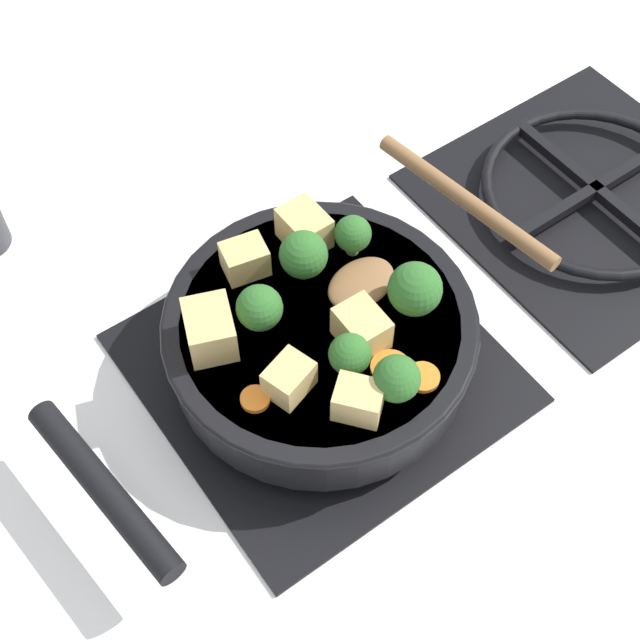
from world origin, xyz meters
name	(u,v)px	position (x,y,z in m)	size (l,w,h in m)	color
ground_plane	(320,369)	(0.00, 0.00, 0.00)	(2.40, 2.40, 0.00)	white
front_burner_grate	(320,362)	(0.00, 0.00, 0.01)	(0.31, 0.31, 0.03)	black
rear_burner_grate	(593,194)	(0.00, 0.36, 0.01)	(0.31, 0.31, 0.03)	black
skillet_pan	(317,337)	(0.00, 0.00, 0.06)	(0.28, 0.39, 0.06)	black
wooden_spoon	(420,237)	(-0.02, 0.13, 0.09)	(0.21, 0.20, 0.02)	brown
tofu_cube_center_large	(358,400)	(0.09, -0.03, 0.10)	(0.04, 0.03, 0.03)	#DBB770
tofu_cube_near_handle	(362,328)	(0.04, 0.02, 0.10)	(0.04, 0.03, 0.03)	#DBB770
tofu_cube_east_chunk	(210,330)	(-0.04, -0.09, 0.10)	(0.05, 0.04, 0.04)	#DBB770
tofu_cube_west_chunk	(289,379)	(0.04, -0.06, 0.10)	(0.04, 0.03, 0.03)	#DBB770
tofu_cube_back_piece	(245,259)	(-0.08, -0.02, 0.10)	(0.04, 0.03, 0.03)	#DBB770
tofu_cube_front_piece	(304,228)	(-0.08, 0.04, 0.10)	(0.04, 0.04, 0.04)	#DBB770
broccoli_floret_near_spoon	(415,289)	(0.04, 0.07, 0.11)	(0.05, 0.05, 0.05)	#709956
broccoli_floret_center_top	(397,379)	(0.10, 0.01, 0.11)	(0.04, 0.04, 0.05)	#709956
broccoli_floret_east_rim	(304,255)	(-0.05, 0.02, 0.11)	(0.04, 0.04, 0.05)	#709956
broccoli_floret_west_rim	(350,355)	(0.06, -0.01, 0.11)	(0.04, 0.04, 0.04)	#709956
broccoli_floret_north_edge	(259,308)	(-0.02, -0.04, 0.11)	(0.04, 0.04, 0.05)	#709956
broccoli_floret_south_cluster	(353,234)	(-0.05, 0.07, 0.11)	(0.03, 0.03, 0.04)	#709956
carrot_slice_orange_thin	(255,399)	(0.03, -0.09, 0.08)	(0.02, 0.02, 0.01)	orange
carrot_slice_near_center	(423,377)	(0.10, 0.03, 0.08)	(0.03, 0.03, 0.01)	orange
carrot_slice_edge_slice	(390,368)	(0.08, 0.02, 0.08)	(0.03, 0.03, 0.01)	orange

